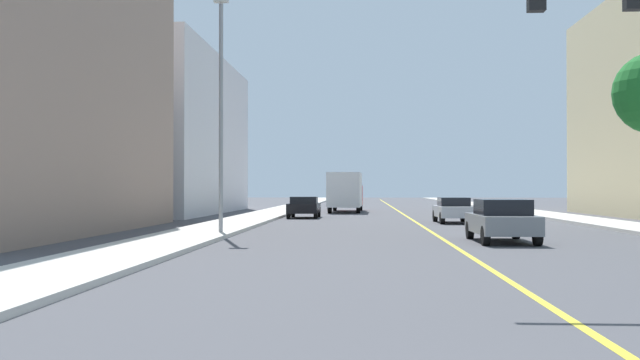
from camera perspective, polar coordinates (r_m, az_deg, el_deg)
name	(u,v)px	position (r m, az deg, el deg)	size (l,w,h in m)	color
ground	(408,217)	(46.53, 6.87, -2.90)	(192.00, 192.00, 0.00)	#47474C
sidewalk_left	(261,216)	(46.87, -4.58, -2.79)	(2.91, 168.00, 0.15)	beige
sidewalk_right	(559,217)	(48.02, 18.04, -2.71)	(2.91, 168.00, 0.15)	beige
lane_marking_center	(408,217)	(46.53, 6.87, -2.89)	(0.16, 144.00, 0.01)	yellow
building_left_far	(147,136)	(55.91, -13.27, 3.37)	(11.37, 23.55, 11.45)	silver
street_lamp	(221,103)	(28.81, -7.69, 5.92)	(0.56, 0.28, 9.09)	gray
car_black	(304,207)	(45.43, -1.24, -2.08)	(1.87, 3.91, 1.31)	black
car_silver	(453,210)	(39.48, 10.28, -2.28)	(1.82, 4.03, 1.35)	#BCBCC1
car_gray	(502,220)	(25.80, 13.91, -3.03)	(1.91, 4.29, 1.46)	slate
delivery_truck	(346,191)	(56.35, 2.00, -0.87)	(2.63, 8.99, 2.99)	red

